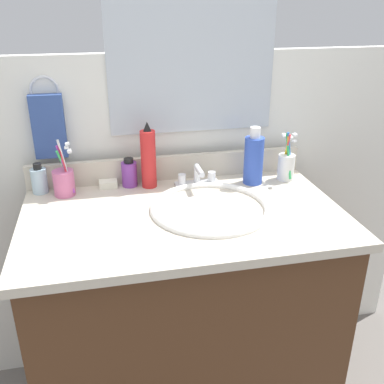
{
  "coord_description": "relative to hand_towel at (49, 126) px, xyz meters",
  "views": [
    {
      "loc": [
        -0.24,
        -1.23,
        1.48
      ],
      "look_at": [
        0.03,
        0.0,
        0.92
      ],
      "focal_mm": 41.34,
      "sensor_mm": 36.0,
      "label": 1
    }
  ],
  "objects": [
    {
      "name": "back_wall",
      "position": [
        0.41,
        0.04,
        -0.42
      ],
      "size": [
        2.12,
        0.04,
        1.3
      ],
      "primitive_type": "cube",
      "color": "silver",
      "rests_on": "ground_plane"
    },
    {
      "name": "towel_ring",
      "position": [
        0.0,
        0.02,
        0.12
      ],
      "size": [
        0.1,
        0.01,
        0.1
      ],
      "primitive_type": "torus",
      "rotation": [
        1.57,
        0.0,
        0.0
      ],
      "color": "silver"
    },
    {
      "name": "faucet",
      "position": [
        0.5,
        -0.11,
        -0.19
      ],
      "size": [
        0.16,
        0.1,
        0.08
      ],
      "color": "silver",
      "rests_on": "countertop"
    },
    {
      "name": "bottle_spray_red",
      "position": [
        0.33,
        -0.08,
        -0.11
      ],
      "size": [
        0.05,
        0.05,
        0.24
      ],
      "color": "red",
      "rests_on": "countertop"
    },
    {
      "name": "cup_pink",
      "position": [
        0.04,
        -0.09,
        -0.17
      ],
      "size": [
        0.07,
        0.07,
        0.2
      ],
      "color": "#D16693",
      "rests_on": "countertop"
    },
    {
      "name": "hand_towel",
      "position": [
        0.0,
        0.0,
        0.0
      ],
      "size": [
        0.11,
        0.04,
        0.22
      ],
      "primitive_type": "cube",
      "color": "#334C8C"
    },
    {
      "name": "cup_white_ceramic",
      "position": [
        0.84,
        -0.12,
        -0.16
      ],
      "size": [
        0.06,
        0.09,
        0.18
      ],
      "color": "white",
      "rests_on": "countertop"
    },
    {
      "name": "bottle_gel_clear",
      "position": [
        -0.05,
        -0.05,
        -0.17
      ],
      "size": [
        0.05,
        0.05,
        0.11
      ],
      "color": "silver",
      "rests_on": "countertop"
    },
    {
      "name": "mirror_panel",
      "position": [
        0.51,
        0.02,
        0.23
      ],
      "size": [
        0.6,
        0.01,
        0.56
      ],
      "primitive_type": "cube",
      "color": "#B2BCC6"
    },
    {
      "name": "sink_basin",
      "position": [
        0.5,
        -0.31,
        -0.25
      ],
      "size": [
        0.39,
        0.39,
        0.11
      ],
      "color": "white",
      "rests_on": "countertop"
    },
    {
      "name": "soap_bar",
      "position": [
        0.18,
        -0.06,
        -0.21
      ],
      "size": [
        0.06,
        0.04,
        0.02
      ],
      "primitive_type": "cube",
      "color": "white",
      "rests_on": "countertop"
    },
    {
      "name": "vanity_cabinet",
      "position": [
        0.41,
        -0.32,
        -0.66
      ],
      "size": [
        0.98,
        0.56,
        0.82
      ],
      "primitive_type": "cube",
      "color": "#4C2D19",
      "rests_on": "ground_plane"
    },
    {
      "name": "backsplash",
      "position": [
        0.41,
        -0.02,
        -0.18
      ],
      "size": [
        1.02,
        0.02,
        0.09
      ],
      "primitive_type": "cube",
      "color": "beige",
      "rests_on": "countertop"
    },
    {
      "name": "bottle_cream_purple",
      "position": [
        0.26,
        -0.06,
        -0.17
      ],
      "size": [
        0.05,
        0.05,
        0.1
      ],
      "color": "#7A3899",
      "rests_on": "countertop"
    },
    {
      "name": "bottle_shampoo_blue",
      "position": [
        0.7,
        -0.13,
        -0.13
      ],
      "size": [
        0.07,
        0.07,
        0.21
      ],
      "color": "#2D4CB2",
      "rests_on": "countertop"
    },
    {
      "name": "countertop",
      "position": [
        0.41,
        -0.32,
        -0.23
      ],
      "size": [
        1.02,
        0.61,
        0.03
      ],
      "primitive_type": "cube",
      "color": "beige",
      "rests_on": "vanity_cabinet"
    }
  ]
}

